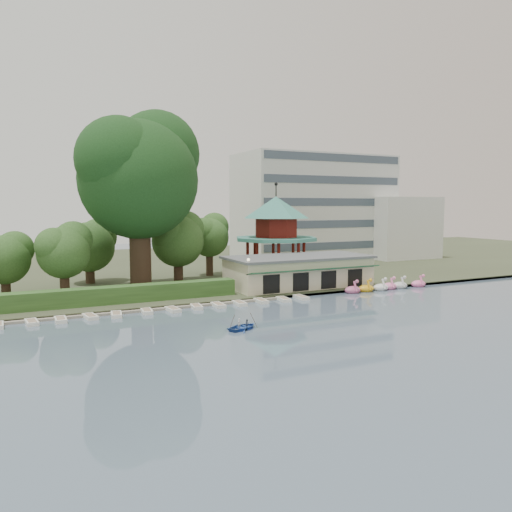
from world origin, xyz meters
TOP-DOWN VIEW (x-y plane):
  - ground_plane at (0.00, 0.00)m, footprint 220.00×220.00m
  - shore at (0.00, 52.00)m, footprint 220.00×70.00m
  - embankment at (0.00, 17.30)m, footprint 220.00×0.60m
  - dock at (-12.00, 17.20)m, footprint 34.00×1.60m
  - boathouse at (10.00, 21.97)m, footprint 18.60×9.39m
  - pavilion at (12.00, 32.00)m, footprint 12.40×12.40m
  - office_building at (32.67, 49.00)m, footprint 38.00×18.00m
  - hedge at (-15.00, 20.50)m, footprint 30.00×2.00m
  - lamp_post at (1.50, 19.00)m, footprint 0.36×0.36m
  - big_tree at (-8.80, 28.23)m, footprint 15.86×14.78m
  - small_trees at (-12.67, 31.78)m, footprint 39.26×16.38m
  - swan_boats at (19.73, 16.58)m, footprint 13.02×2.04m
  - moored_rowboats at (-10.08, 15.80)m, footprint 35.04×2.73m
  - rowboat_with_passengers at (-5.14, 5.73)m, footprint 5.03×4.38m

SIDE VIEW (x-z plane):
  - ground_plane at x=0.00m, z-range 0.00..0.00m
  - dock at x=-12.00m, z-range 0.00..0.24m
  - embankment at x=0.00m, z-range 0.00..0.30m
  - moored_rowboats at x=-10.08m, z-range 0.00..0.36m
  - shore at x=0.00m, z-range 0.00..0.40m
  - swan_boats at x=19.73m, z-range -0.56..1.35m
  - rowboat_with_passengers at x=-5.14m, z-range -0.57..1.44m
  - hedge at x=-15.00m, z-range 0.40..2.20m
  - boathouse at x=10.00m, z-range 0.42..4.32m
  - lamp_post at x=1.50m, z-range 1.20..5.48m
  - small_trees at x=-12.67m, z-range 1.21..10.87m
  - pavilion at x=12.00m, z-range 0.73..14.23m
  - office_building at x=32.67m, z-range -0.27..19.73m
  - big_tree at x=-8.80m, z-range 3.82..26.18m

